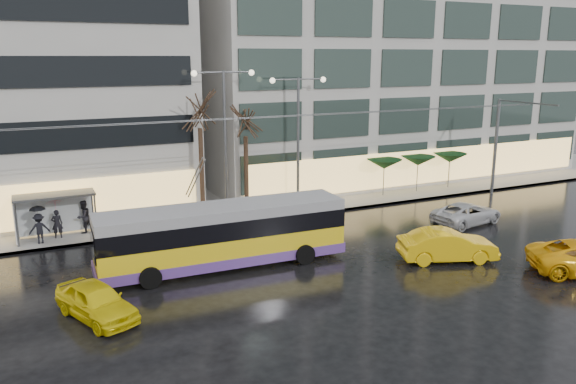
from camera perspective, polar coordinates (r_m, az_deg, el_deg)
ground at (r=25.66m, az=-2.43°, el=-9.28°), size 140.00×140.00×0.00m
sidewalk at (r=38.78m, az=-7.75°, el=-1.28°), size 80.00×10.00×0.15m
kerb at (r=34.27m, az=-5.23°, el=-3.23°), size 80.00×0.10×0.15m
building_right at (r=49.62m, az=9.70°, el=16.55°), size 32.00×14.00×25.00m
trolleybus at (r=27.28m, az=-6.57°, el=-4.57°), size 12.05×4.85×5.55m
catenary at (r=31.94m, az=-6.39°, el=3.22°), size 42.24×5.12×7.00m
bus_shelter at (r=33.49m, az=-23.24°, el=-1.36°), size 4.20×1.60×2.51m
street_lamp_near at (r=34.68m, az=-6.45°, el=6.95°), size 3.96×0.36×9.03m
street_lamp_far at (r=36.62m, az=1.04°, el=6.95°), size 3.96×0.36×8.53m
tree_a at (r=34.31m, az=-9.00°, el=8.63°), size 3.20×3.20×8.40m
tree_b at (r=35.52m, az=-4.37°, el=7.81°), size 3.20×3.20×7.70m
parasol_a at (r=40.83m, az=9.75°, el=2.81°), size 2.50×2.50×2.65m
parasol_b at (r=42.60m, az=13.07°, el=3.10°), size 2.50×2.50×2.65m
parasol_c at (r=44.50m, az=16.12°, el=3.36°), size 2.50×2.50×2.65m
taxi_a at (r=23.46m, az=-18.90°, el=-10.45°), size 3.16×4.50×1.42m
taxi_b at (r=29.21m, az=15.90°, el=-5.24°), size 5.11×3.21×1.59m
sedan_silver at (r=35.91m, az=17.71°, el=-2.07°), size 5.04×2.91×1.32m
pedestrian_a at (r=33.41m, az=-22.50°, el=-1.94°), size 1.01×1.03×2.19m
pedestrian_b at (r=34.01m, az=-20.05°, el=-2.37°), size 1.15×1.13×1.88m
pedestrian_c at (r=32.93m, az=-23.98°, el=-2.93°), size 1.09×0.85×2.11m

